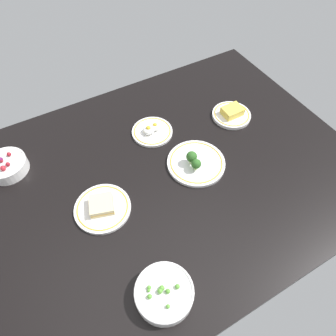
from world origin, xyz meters
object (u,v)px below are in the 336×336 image
(bowl_peas, at_px, (164,293))
(bowl_berries, at_px, (6,166))
(plate_sandwich, at_px, (102,207))
(plate_eggs, at_px, (152,131))
(plate_broccoli, at_px, (196,162))
(plate_cheese, at_px, (232,114))

(bowl_peas, xyz_separation_m, bowl_berries, (-0.30, 0.70, 0.00))
(bowl_peas, height_order, plate_sandwich, bowl_peas)
(plate_eggs, bearing_deg, plate_sandwich, -143.04)
(plate_broccoli, bearing_deg, plate_eggs, 106.27)
(plate_eggs, distance_m, plate_sandwich, 0.40)
(bowl_berries, distance_m, plate_sandwich, 0.42)
(bowl_peas, xyz_separation_m, plate_cheese, (0.63, 0.52, -0.01))
(plate_eggs, bearing_deg, bowl_berries, 170.42)
(bowl_berries, height_order, plate_sandwich, bowl_berries)
(plate_broccoli, relative_size, plate_sandwich, 1.14)
(bowl_berries, xyz_separation_m, plate_cheese, (0.93, -0.18, -0.01))
(plate_eggs, bearing_deg, bowl_peas, -114.55)
(plate_eggs, bearing_deg, plate_broccoli, -73.73)
(plate_broccoli, xyz_separation_m, bowl_berries, (-0.64, 0.33, 0.01))
(bowl_peas, height_order, bowl_berries, bowl_berries)
(plate_cheese, height_order, plate_sandwich, plate_cheese)
(bowl_peas, xyz_separation_m, plate_broccoli, (0.34, 0.37, -0.01))
(bowl_berries, height_order, plate_eggs, bowl_berries)
(plate_broccoli, height_order, plate_cheese, plate_broccoli)
(bowl_berries, xyz_separation_m, plate_sandwich, (0.25, -0.34, -0.01))
(bowl_berries, distance_m, plate_cheese, 0.94)
(plate_cheese, bearing_deg, plate_sandwich, -166.86)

